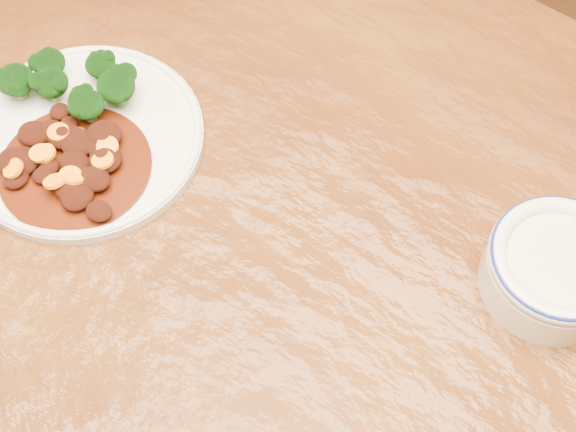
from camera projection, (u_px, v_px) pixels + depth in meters
The scene contains 5 objects.
dining_table at pixel (277, 307), 0.80m from camera, with size 1.60×1.07×0.75m.
dinner_plate at pixel (84, 137), 0.80m from camera, with size 0.24×0.24×0.02m.
broccoli_florets at pixel (70, 82), 0.80m from camera, with size 0.13×0.09×0.04m.
mince_stew at pixel (68, 158), 0.77m from camera, with size 0.15×0.15×0.03m.
dip_bowl at pixel (555, 268), 0.70m from camera, with size 0.12×0.12×0.06m.
Camera 1 is at (0.18, -0.29, 1.40)m, focal length 50.00 mm.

